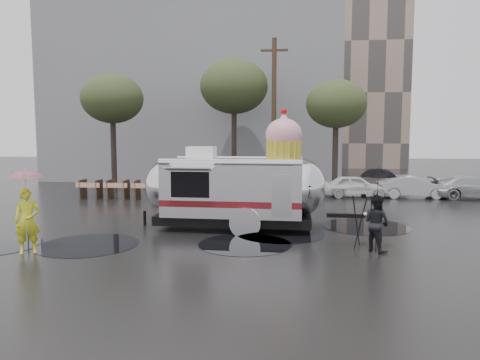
# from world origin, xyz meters

# --- Properties ---
(ground) EXTENTS (120.00, 120.00, 0.00)m
(ground) POSITION_xyz_m (0.00, 0.00, 0.00)
(ground) COLOR black
(ground) RESTS_ON ground
(puddles) EXTENTS (14.31, 6.95, 0.01)m
(puddles) POSITION_xyz_m (1.08, 1.73, 0.01)
(puddles) COLOR black
(puddles) RESTS_ON ground
(grey_building) EXTENTS (22.00, 12.00, 13.00)m
(grey_building) POSITION_xyz_m (-4.00, 24.00, 6.50)
(grey_building) COLOR slate
(grey_building) RESTS_ON ground
(utility_pole) EXTENTS (1.60, 0.28, 9.00)m
(utility_pole) POSITION_xyz_m (2.50, 14.00, 4.62)
(utility_pole) COLOR #473323
(utility_pole) RESTS_ON ground
(tree_left) EXTENTS (3.64, 3.64, 6.95)m
(tree_left) POSITION_xyz_m (-7.00, 13.00, 5.48)
(tree_left) COLOR #382D26
(tree_left) RESTS_ON ground
(tree_mid) EXTENTS (4.20, 4.20, 8.03)m
(tree_mid) POSITION_xyz_m (0.00, 15.00, 6.34)
(tree_mid) COLOR #382D26
(tree_mid) RESTS_ON ground
(tree_right) EXTENTS (3.36, 3.36, 6.42)m
(tree_right) POSITION_xyz_m (6.00, 13.00, 5.06)
(tree_right) COLOR #382D26
(tree_right) RESTS_ON ground
(barricade_row) EXTENTS (4.30, 0.80, 1.00)m
(barricade_row) POSITION_xyz_m (-5.55, 9.96, 0.52)
(barricade_row) COLOR #473323
(barricade_row) RESTS_ON ground
(parked_cars) EXTENTS (13.20, 1.90, 1.50)m
(parked_cars) POSITION_xyz_m (11.78, 12.00, 0.72)
(parked_cars) COLOR silver
(parked_cars) RESTS_ON ground
(airstream_trailer) EXTENTS (7.97, 3.07, 4.29)m
(airstream_trailer) POSITION_xyz_m (1.58, 3.29, 1.50)
(airstream_trailer) COLOR silver
(airstream_trailer) RESTS_ON ground
(person_left) EXTENTS (0.78, 0.70, 1.81)m
(person_left) POSITION_xyz_m (-3.78, -0.66, 0.90)
(person_left) COLOR yellow
(person_left) RESTS_ON ground
(umbrella_pink) EXTENTS (1.18, 1.18, 2.35)m
(umbrella_pink) POSITION_xyz_m (-3.78, -0.66, 1.95)
(umbrella_pink) COLOR pink
(umbrella_pink) RESTS_ON ground
(person_right) EXTENTS (0.81, 0.87, 1.60)m
(person_right) POSITION_xyz_m (5.85, 0.63, 0.80)
(person_right) COLOR black
(person_right) RESTS_ON ground
(umbrella_black) EXTENTS (1.22, 1.22, 2.38)m
(umbrella_black) POSITION_xyz_m (5.85, 0.63, 1.96)
(umbrella_black) COLOR black
(umbrella_black) RESTS_ON ground
(tripod) EXTENTS (0.60, 0.65, 1.57)m
(tripod) POSITION_xyz_m (5.54, 1.02, 0.94)
(tripod) COLOR black
(tripod) RESTS_ON ground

